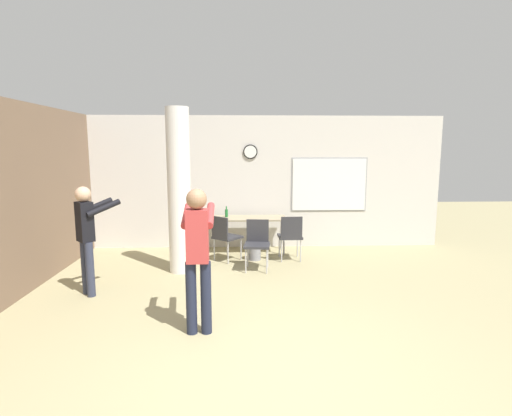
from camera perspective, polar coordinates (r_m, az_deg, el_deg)
ground_plane at (r=4.08m, az=2.53°, el=-22.93°), size 24.00×24.00×0.00m
wall_left_accent at (r=6.80m, az=-30.27°, el=1.25°), size 0.12×7.00×2.80m
wall_back at (r=8.56m, az=-0.02°, el=3.69°), size 8.00×0.15×2.80m
support_pillar at (r=6.89m, az=-10.92°, el=2.35°), size 0.39×0.39×2.80m
folding_table at (r=8.14m, az=-1.79°, el=-1.71°), size 1.72×0.63×0.73m
bottle_on_table at (r=8.19m, az=-4.24°, el=-0.70°), size 0.06×0.06×0.22m
waste_bin at (r=7.69m, az=-0.23°, el=-6.17°), size 0.24×0.24×0.34m
chair_table_right at (r=7.59m, az=4.95°, el=-3.77°), size 0.45×0.45×0.87m
chair_table_left at (r=7.55m, az=-4.47°, el=-3.82°), size 0.62×0.62×0.87m
chair_table_front at (r=7.04m, az=0.18°, el=-4.73°), size 0.49×0.49×0.87m
person_playing_front at (r=4.59m, az=-8.32°, el=-5.87°), size 0.38×0.66×1.69m
person_watching_back at (r=6.22m, az=-22.98°, el=-3.16°), size 0.62×0.60×1.59m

